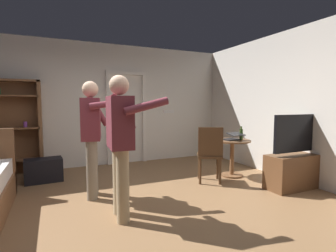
{
  "coord_description": "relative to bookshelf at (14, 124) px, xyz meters",
  "views": [
    {
      "loc": [
        -0.85,
        -3.16,
        1.39
      ],
      "look_at": [
        0.76,
        0.41,
        1.05
      ],
      "focal_mm": 27.41,
      "sensor_mm": 36.0,
      "label": 1
    }
  ],
  "objects": [
    {
      "name": "ground_plane",
      "position": [
        1.54,
        -2.52,
        -1.0
      ],
      "size": [
        6.78,
        6.78,
        0.0
      ],
      "primitive_type": "plane",
      "color": "olive"
    },
    {
      "name": "wall_back",
      "position": [
        1.54,
        0.22,
        0.36
      ],
      "size": [
        6.41,
        0.12,
        2.72
      ],
      "primitive_type": "cube",
      "color": "silver",
      "rests_on": "ground_plane"
    },
    {
      "name": "wall_right",
      "position": [
        4.68,
        -2.52,
        0.36
      ],
      "size": [
        0.12,
        5.61,
        2.72
      ],
      "primitive_type": "cube",
      "color": "silver",
      "rests_on": "ground_plane"
    },
    {
      "name": "doorway_frame",
      "position": [
        2.26,
        0.14,
        0.22
      ],
      "size": [
        0.93,
        0.08,
        2.13
      ],
      "color": "white",
      "rests_on": "ground_plane"
    },
    {
      "name": "bookshelf",
      "position": [
        0.0,
        0.0,
        0.0
      ],
      "size": [
        0.98,
        0.32,
        1.84
      ],
      "color": "brown",
      "rests_on": "ground_plane"
    },
    {
      "name": "tv_flatscreen",
      "position": [
        4.32,
        -2.77,
        -0.64
      ],
      "size": [
        1.07,
        0.4,
        1.22
      ],
      "color": "brown",
      "rests_on": "ground_plane"
    },
    {
      "name": "side_table",
      "position": [
        3.8,
        -1.77,
        -0.53
      ],
      "size": [
        0.69,
        0.69,
        0.7
      ],
      "color": "brown",
      "rests_on": "ground_plane"
    },
    {
      "name": "laptop",
      "position": [
        3.78,
        -1.81,
        -0.25
      ],
      "size": [
        0.36,
        0.37,
        0.15
      ],
      "color": "black",
      "rests_on": "side_table"
    },
    {
      "name": "bottle_on_table",
      "position": [
        3.94,
        -1.85,
        -0.19
      ],
      "size": [
        0.06,
        0.06,
        0.26
      ],
      "color": "#344D1D",
      "rests_on": "side_table"
    },
    {
      "name": "wooden_chair",
      "position": [
        3.17,
        -1.96,
        -0.46
      ],
      "size": [
        0.57,
        0.57,
        0.99
      ],
      "color": "#4C331E",
      "rests_on": "ground_plane"
    },
    {
      "name": "person_blue_shirt",
      "position": [
        1.42,
        -2.69,
        0.01
      ],
      "size": [
        0.7,
        0.65,
        1.72
      ],
      "color": "tan",
      "rests_on": "ground_plane"
    },
    {
      "name": "person_striped_shirt",
      "position": [
        1.21,
        -1.82,
        -0.0
      ],
      "size": [
        0.69,
        0.69,
        1.71
      ],
      "color": "gray",
      "rests_on": "ground_plane"
    },
    {
      "name": "suitcase_dark",
      "position": [
        0.51,
        -0.68,
        -0.8
      ],
      "size": [
        0.64,
        0.41,
        0.41
      ],
      "primitive_type": "cube",
      "rotation": [
        0.0,
        0.0,
        0.07
      ],
      "color": "black",
      "rests_on": "ground_plane"
    }
  ]
}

